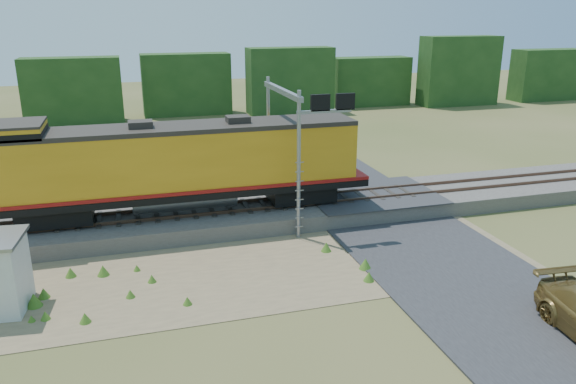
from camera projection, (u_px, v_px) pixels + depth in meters
name	position (u px, v px, depth m)	size (l,w,h in m)	color
ground	(277.00, 270.00, 23.54)	(140.00, 140.00, 0.00)	#475123
ballast	(247.00, 214.00, 28.90)	(70.00, 5.00, 0.80)	slate
rails	(246.00, 205.00, 28.75)	(70.00, 1.54, 0.16)	brown
dirt_shoulder	(228.00, 271.00, 23.46)	(26.00, 8.00, 0.03)	#8C7754
road	(418.00, 243.00, 26.06)	(7.00, 66.00, 0.86)	#38383A
tree_line_north	(179.00, 86.00, 57.32)	(130.00, 3.00, 6.50)	#1B3D16
weed_clumps	(193.00, 280.00, 22.70)	(15.00, 6.20, 0.56)	#447120
locomotive	(177.00, 164.00, 27.11)	(18.45, 2.81, 4.76)	black
signal_gantry	(293.00, 120.00, 27.41)	(2.79, 6.20, 7.03)	gray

